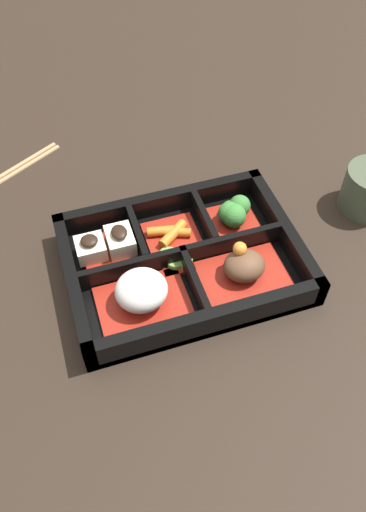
{
  "coord_description": "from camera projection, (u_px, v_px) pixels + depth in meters",
  "views": [
    {
      "loc": [
        0.12,
        0.36,
        0.49
      ],
      "look_at": [
        0.0,
        0.0,
        0.03
      ],
      "focal_mm": 35.0,
      "sensor_mm": 36.0,
      "label": 1
    }
  ],
  "objects": [
    {
      "name": "bowl_stew",
      "position": [
        244.0,
        268.0,
        0.59
      ],
      "size": [
        0.1,
        0.07,
        0.05
      ],
      "color": "maroon",
      "rests_on": "bento_base"
    },
    {
      "name": "bowl_rice",
      "position": [
        142.0,
        293.0,
        0.56
      ],
      "size": [
        0.1,
        0.07,
        0.05
      ],
      "color": "maroon",
      "rests_on": "bento_base"
    },
    {
      "name": "bowl_carrots",
      "position": [
        170.0,
        234.0,
        0.64
      ],
      "size": [
        0.07,
        0.06,
        0.02
      ],
      "color": "maroon",
      "rests_on": "bento_base"
    },
    {
      "name": "bento_rim",
      "position": [
        182.0,
        257.0,
        0.61
      ],
      "size": [
        0.28,
        0.21,
        0.04
      ],
      "color": "black",
      "rests_on": "ground_plane"
    },
    {
      "name": "ground_plane",
      "position": [
        183.0,
        269.0,
        0.62
      ],
      "size": [
        3.0,
        3.0,
        0.0
      ],
      "primitive_type": "plane",
      "color": "black"
    },
    {
      "name": "bowl_greens",
      "position": [
        234.0,
        213.0,
        0.65
      ],
      "size": [
        0.06,
        0.06,
        0.04
      ],
      "color": "maroon",
      "rests_on": "bento_base"
    },
    {
      "name": "bowl_pickles",
      "position": [
        175.0,
        260.0,
        0.61
      ],
      "size": [
        0.04,
        0.04,
        0.01
      ],
      "color": "maroon",
      "rests_on": "bento_base"
    },
    {
      "name": "bowl_tofu",
      "position": [
        107.0,
        245.0,
        0.61
      ],
      "size": [
        0.07,
        0.06,
        0.04
      ],
      "color": "maroon",
      "rests_on": "bento_base"
    },
    {
      "name": "bento_base",
      "position": [
        183.0,
        266.0,
        0.62
      ],
      "size": [
        0.28,
        0.21,
        0.01
      ],
      "color": "black",
      "rests_on": "ground_plane"
    }
  ]
}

